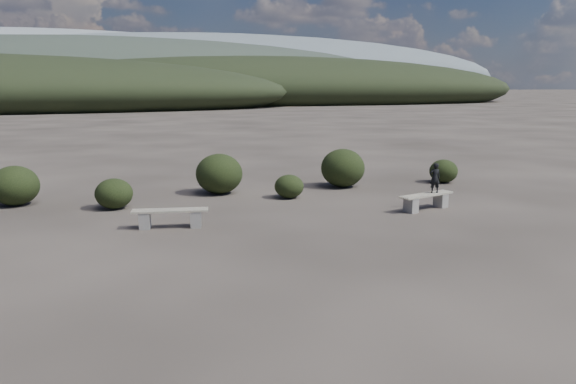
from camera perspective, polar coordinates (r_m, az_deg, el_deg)
name	(u,v)px	position (r m, az deg, el deg)	size (l,w,h in m)	color
ground	(367,279)	(10.94, 8.07, -8.77)	(1200.00, 1200.00, 0.00)	#2C2622
bench_left	(170,217)	(14.89, -11.86, -2.47)	(2.00, 0.81, 0.49)	gray
bench_right	(426,200)	(17.21, 13.86, -0.80)	(1.97, 0.89, 0.48)	gray
seated_person	(435,178)	(17.34, 14.69, 1.39)	(0.33, 0.22, 0.90)	black
shrub_a	(114,194)	(17.64, -17.27, -0.16)	(1.12, 1.12, 0.92)	black
shrub_b	(219,174)	(19.35, -7.01, 1.85)	(1.60, 1.60, 1.37)	black
shrub_c	(289,186)	(18.47, 0.11, 0.58)	(0.97, 0.97, 0.78)	black
shrub_d	(343,168)	(20.58, 5.58, 2.45)	(1.60, 1.60, 1.40)	black
shrub_e	(444,171)	(22.26, 15.53, 2.06)	(1.07, 1.07, 0.89)	black
shrub_f	(15,186)	(19.24, -26.01, 0.59)	(1.46, 1.46, 1.23)	black
mountain_ridges	(81,74)	(348.27, -20.30, 11.18)	(500.00, 400.00, 56.00)	black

